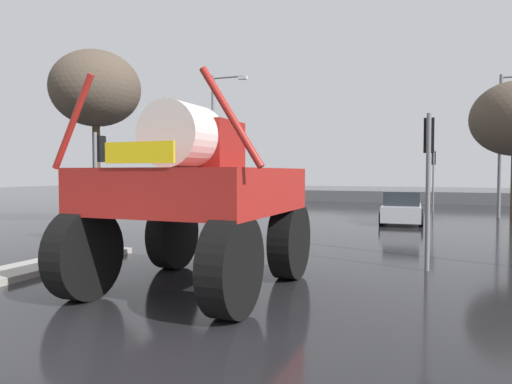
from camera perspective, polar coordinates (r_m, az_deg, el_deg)
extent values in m
plane|color=black|center=(22.78, 8.36, -3.66)|extent=(120.00, 120.00, 0.00)
cylinder|color=black|center=(11.95, -9.99, -5.00)|extent=(0.50, 1.72, 1.72)
cylinder|color=black|center=(10.68, 4.11, -5.85)|extent=(0.50, 1.72, 1.72)
cylinder|color=black|center=(9.47, -20.06, -7.05)|extent=(0.50, 1.72, 1.72)
cylinder|color=black|center=(7.81, -2.95, -8.91)|extent=(0.50, 1.72, 1.72)
cube|color=maroon|center=(9.74, -7.26, 0.25)|extent=(3.56, 3.84, 0.89)
cube|color=maroon|center=(10.10, -6.21, 5.66)|extent=(1.33, 1.28, 0.99)
cylinder|color=silver|center=(9.29, -8.94, 6.79)|extent=(1.28, 1.23, 1.27)
cylinder|color=maroon|center=(9.32, -21.27, 7.89)|extent=(0.97, 0.13, 1.73)
cylinder|color=maroon|center=(7.53, -2.99, 9.08)|extent=(1.12, 0.13, 1.65)
cube|color=yellow|center=(8.10, -13.98, 4.67)|extent=(1.36, 0.05, 0.36)
cube|color=#B7B7BF|center=(23.22, 17.22, -2.32)|extent=(1.89, 4.18, 0.70)
cube|color=#23282D|center=(23.03, 17.23, -0.69)|extent=(1.66, 2.17, 0.64)
cylinder|color=black|center=(24.62, 15.32, -2.57)|extent=(0.21, 0.61, 0.60)
cylinder|color=black|center=(24.58, 19.28, -2.62)|extent=(0.21, 0.61, 0.60)
cylinder|color=black|center=(21.94, 14.90, -3.16)|extent=(0.21, 0.61, 0.60)
cylinder|color=black|center=(21.89, 19.35, -3.22)|extent=(0.21, 0.61, 0.60)
cylinder|color=slate|center=(15.84, -18.81, 0.24)|extent=(0.11, 0.11, 3.66)
cube|color=black|center=(16.02, -18.37, 4.96)|extent=(0.24, 0.32, 0.84)
sphere|color=red|center=(16.18, -17.95, 5.90)|extent=(0.17, 0.17, 0.17)
sphere|color=#3C2403|center=(16.16, -17.94, 4.95)|extent=(0.17, 0.17, 0.17)
sphere|color=black|center=(16.15, -17.93, 3.99)|extent=(0.17, 0.17, 0.17)
cylinder|color=slate|center=(12.10, 20.08, -0.05)|extent=(0.11, 0.11, 3.81)
cube|color=black|center=(12.33, 20.20, 6.42)|extent=(0.24, 0.32, 0.84)
sphere|color=red|center=(12.55, 20.23, 7.59)|extent=(0.17, 0.17, 0.17)
sphere|color=#3C2403|center=(12.52, 20.21, 6.36)|extent=(0.17, 0.17, 0.17)
sphere|color=black|center=(12.51, 20.20, 5.13)|extent=(0.17, 0.17, 0.17)
cylinder|color=slate|center=(31.01, 20.65, 1.33)|extent=(0.11, 0.11, 3.80)
cube|color=black|center=(31.23, 20.69, 3.86)|extent=(0.24, 0.32, 0.84)
sphere|color=red|center=(31.43, 20.70, 4.35)|extent=(0.17, 0.17, 0.17)
sphere|color=#3C2403|center=(31.42, 20.70, 3.85)|extent=(0.17, 0.17, 0.17)
sphere|color=black|center=(31.42, 20.69, 3.36)|extent=(0.17, 0.17, 0.17)
cylinder|color=slate|center=(26.76, -5.20, 5.61)|extent=(0.18, 0.18, 7.80)
cylinder|color=slate|center=(26.84, -3.45, 13.69)|extent=(1.82, 0.10, 0.10)
cube|color=silver|center=(26.46, -1.61, 13.63)|extent=(0.50, 0.24, 0.16)
cylinder|color=slate|center=(28.11, 27.41, 4.92)|extent=(0.18, 0.18, 7.53)
cylinder|color=#473828|center=(21.94, -18.71, 2.16)|extent=(0.33, 0.33, 4.70)
ellipsoid|color=brown|center=(22.25, -18.84, 11.76)|extent=(3.90, 3.90, 3.31)
cube|color=#59595B|center=(38.61, 13.80, -0.56)|extent=(27.33, 0.24, 0.90)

